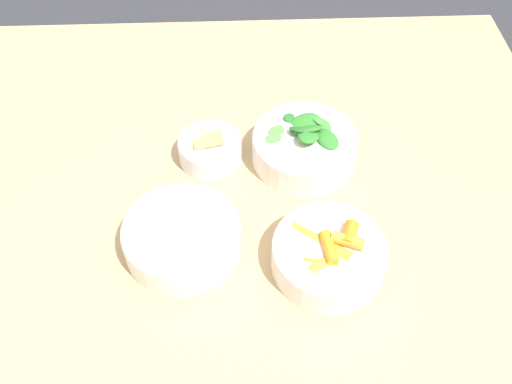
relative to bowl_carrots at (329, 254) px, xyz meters
name	(u,v)px	position (x,y,z in m)	size (l,w,h in m)	color
ground_plane	(217,381)	(0.21, -0.14, -0.80)	(10.00, 10.00, 0.00)	#2D2D33
dining_table	(198,232)	(0.21, -0.14, -0.12)	(1.36, 1.07, 0.77)	tan
bowl_carrots	(329,254)	(0.00, 0.00, 0.00)	(0.17, 0.17, 0.07)	silver
bowl_greens	(305,145)	(0.01, -0.23, 0.00)	(0.19, 0.19, 0.08)	silver
bowl_beans_hotdog	(182,238)	(0.22, -0.04, 0.00)	(0.18, 0.18, 0.05)	silver
bowl_cookies	(210,148)	(0.18, -0.24, 0.00)	(0.11, 0.11, 0.05)	silver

